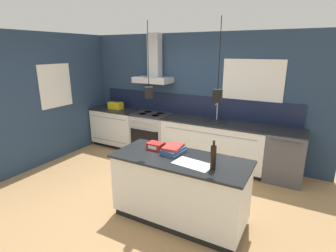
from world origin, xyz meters
The scene contains 13 objects.
ground_plane centered at (0.00, 0.00, 0.00)m, with size 16.00×16.00×0.00m, color #A87F51.
wall_back centered at (-0.04, 2.00, 1.35)m, with size 5.60×2.40×2.60m.
wall_left centered at (-2.43, 0.70, 1.30)m, with size 0.08×3.80×2.60m.
counter_run_left centered at (-1.78, 1.69, 0.46)m, with size 1.18×0.64×0.91m.
counter_run_sink centered at (0.64, 1.69, 0.46)m, with size 2.07×0.64×1.28m.
oven_range centered at (-0.79, 1.69, 0.46)m, with size 0.81×0.66×0.91m.
dishwasher centered at (1.98, 1.69, 0.46)m, with size 0.63×0.65×0.91m.
kitchen_island centered at (0.85, -0.23, 0.46)m, with size 1.80×0.77×0.91m.
bottle_on_island centered at (1.33, -0.34, 1.06)m, with size 0.07×0.07×0.35m.
book_stack centered at (0.69, -0.13, 0.96)m, with size 0.29×0.35×0.11m.
red_supply_box centered at (0.40, -0.11, 0.96)m, with size 0.22×0.17×0.09m.
paper_pile centered at (1.07, -0.33, 0.91)m, with size 0.51×0.32×0.01m.
yellow_toolbox centered at (-1.80, 1.69, 0.99)m, with size 0.34×0.18×0.19m.
Camera 1 is at (2.22, -3.07, 2.26)m, focal length 28.00 mm.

